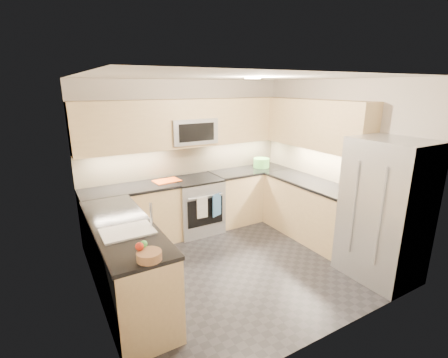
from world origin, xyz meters
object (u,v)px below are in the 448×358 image
(utensil_bowl, at_px, (261,163))
(microwave, at_px, (191,131))
(cutting_board, at_px, (167,181))
(refrigerator, at_px, (385,211))
(gas_range, at_px, (197,205))
(fruit_basket, at_px, (149,256))

(utensil_bowl, bearing_deg, microwave, 177.09)
(cutting_board, bearing_deg, refrigerator, -52.17)
(refrigerator, distance_m, cutting_board, 3.15)
(cutting_board, bearing_deg, gas_range, -7.21)
(gas_range, bearing_deg, refrigerator, -59.12)
(fruit_basket, bearing_deg, utensil_bowl, 38.11)
(gas_range, height_order, microwave, microwave)
(utensil_bowl, xyz_separation_m, fruit_basket, (-2.85, -2.23, -0.04))
(utensil_bowl, relative_size, fruit_basket, 1.35)
(gas_range, bearing_deg, utensil_bowl, 2.31)
(utensil_bowl, bearing_deg, fruit_basket, -141.89)
(gas_range, distance_m, utensil_bowl, 1.49)
(microwave, bearing_deg, utensil_bowl, -2.91)
(refrigerator, height_order, utensil_bowl, refrigerator)
(gas_range, relative_size, refrigerator, 0.51)
(cutting_board, relative_size, fruit_basket, 1.83)
(refrigerator, height_order, cutting_board, refrigerator)
(utensil_bowl, xyz_separation_m, cutting_board, (-1.85, 0.01, -0.08))
(microwave, relative_size, refrigerator, 0.42)
(microwave, bearing_deg, gas_range, -90.00)
(utensil_bowl, height_order, cutting_board, utensil_bowl)
(microwave, xyz_separation_m, refrigerator, (1.45, -2.55, -0.80))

